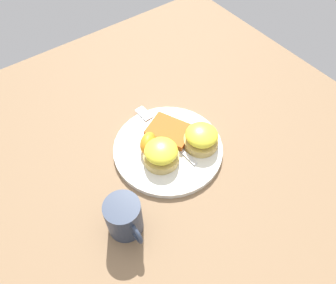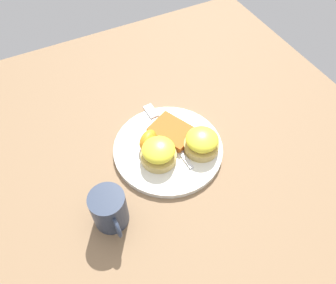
{
  "view_description": "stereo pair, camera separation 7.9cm",
  "coord_description": "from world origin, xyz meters",
  "views": [
    {
      "loc": [
        0.38,
        -0.28,
        0.66
      ],
      "look_at": [
        0.0,
        0.0,
        0.03
      ],
      "focal_mm": 35.0,
      "sensor_mm": 36.0,
      "label": 1
    },
    {
      "loc": [
        0.43,
        -0.22,
        0.66
      ],
      "look_at": [
        0.0,
        0.0,
        0.03
      ],
      "focal_mm": 35.0,
      "sensor_mm": 36.0,
      "label": 2
    }
  ],
  "objects": [
    {
      "name": "plate",
      "position": [
        0.0,
        0.0,
        0.01
      ],
      "size": [
        0.27,
        0.27,
        0.01
      ],
      "primitive_type": "cylinder",
      "color": "silver",
      "rests_on": "ground_plane"
    },
    {
      "name": "hashbrown_patty",
      "position": [
        -0.03,
        0.03,
        0.02
      ],
      "size": [
        0.13,
        0.12,
        0.02
      ],
      "primitive_type": "cube",
      "rotation": [
        0.0,
        0.0,
        0.45
      ],
      "color": "#B95C21",
      "rests_on": "plate"
    },
    {
      "name": "orange_wedge",
      "position": [
        -0.03,
        -0.04,
        0.04
      ],
      "size": [
        0.07,
        0.07,
        0.04
      ],
      "primitive_type": "ellipsoid",
      "rotation": [
        0.0,
        0.0,
        5.4
      ],
      "color": "orange",
      "rests_on": "plate"
    },
    {
      "name": "ground_plane",
      "position": [
        0.0,
        0.0,
        0.0
      ],
      "size": [
        1.1,
        1.1,
        0.0
      ],
      "primitive_type": "plane",
      "color": "#846647"
    },
    {
      "name": "sandwich_benedict_left",
      "position": [
        0.02,
        -0.04,
        0.04
      ],
      "size": [
        0.09,
        0.09,
        0.05
      ],
      "color": "tan",
      "rests_on": "plate"
    },
    {
      "name": "cup",
      "position": [
        0.11,
        -0.19,
        0.05
      ],
      "size": [
        0.1,
        0.07,
        0.09
      ],
      "color": "#2D384C",
      "rests_on": "ground_plane"
    },
    {
      "name": "fork",
      "position": [
        -0.05,
        0.02,
        0.02
      ],
      "size": [
        0.23,
        0.03,
        0.0
      ],
      "color": "silver",
      "rests_on": "plate"
    },
    {
      "name": "sandwich_benedict_right",
      "position": [
        0.04,
        0.07,
        0.04
      ],
      "size": [
        0.09,
        0.09,
        0.05
      ],
      "color": "tan",
      "rests_on": "plate"
    }
  ]
}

